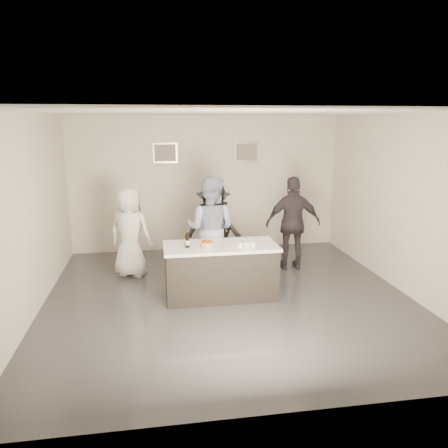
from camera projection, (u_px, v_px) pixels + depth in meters
The scene contains 19 objects.
floor at pixel (229, 298), 7.28m from camera, with size 6.00×6.00×0.00m, color #3D3D42.
ceiling at pixel (229, 112), 6.59m from camera, with size 6.00×6.00×0.00m, color white.
wall_back at pixel (206, 184), 9.81m from camera, with size 6.00×0.04×3.00m, color silver.
wall_front at pixel (284, 273), 4.05m from camera, with size 6.00×0.04×3.00m, color silver.
wall_left at pixel (30, 216), 6.47m from camera, with size 0.04×6.00×3.00m, color silver.
wall_right at pixel (403, 204), 7.40m from camera, with size 0.04×6.00×3.00m, color silver.
picture_left at pixel (165, 153), 9.48m from camera, with size 0.54×0.04×0.44m, color #B2B2B7.
picture_right at pixel (246, 152), 9.76m from camera, with size 0.54×0.04×0.44m, color #B2B2B7.
bar_counter at pixel (221, 271), 7.24m from camera, with size 1.86×0.86×0.90m, color white.
cake at pixel (207, 245), 7.01m from camera, with size 0.21×0.21×0.07m, color yellow.
beer_bottle_a at pixel (187, 238), 7.08m from camera, with size 0.07×0.07×0.26m, color black.
beer_bottle_b at pixel (187, 240), 6.95m from camera, with size 0.07×0.07×0.26m, color black.
tumbler_cluster at pixel (245, 242), 7.15m from camera, with size 0.30×0.40×0.08m, color orange.
candles at pixel (201, 250), 6.82m from camera, with size 0.24×0.08×0.01m, color pink.
person_main_black at pixel (215, 230), 8.10m from camera, with size 0.66×0.43×1.80m, color black.
person_main_blue at pixel (211, 229), 7.94m from camera, with size 0.93×0.73×1.92m, color #97A6C5.
person_guest_left at pixel (130, 232), 8.17m from camera, with size 0.83×0.54×1.69m, color white.
person_guest_right at pixel (293, 223), 8.55m from camera, with size 1.08×0.45×1.84m, color #322B33.
person_guest_back at pixel (213, 227), 8.46m from camera, with size 1.12×0.64×1.73m, color #27252C.
Camera 1 is at (-1.16, -6.70, 2.87)m, focal length 35.00 mm.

